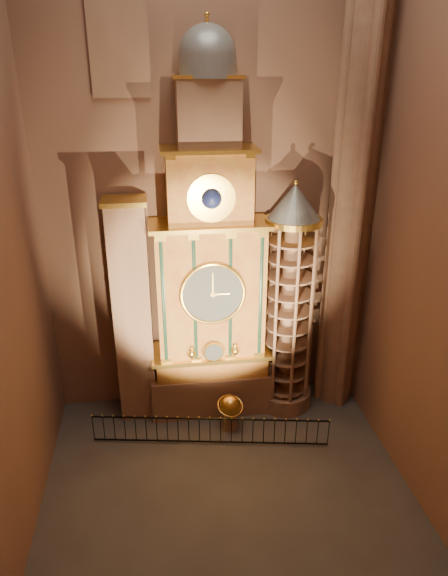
{
  "coord_description": "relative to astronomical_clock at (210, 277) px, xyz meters",
  "views": [
    {
      "loc": [
        -2.17,
        -15.38,
        15.01
      ],
      "look_at": [
        0.34,
        3.0,
        6.97
      ],
      "focal_mm": 32.0,
      "sensor_mm": 36.0,
      "label": 1
    }
  ],
  "objects": [
    {
      "name": "floor",
      "position": [
        0.0,
        -4.96,
        -6.68
      ],
      "size": [
        14.0,
        14.0,
        0.0
      ],
      "primitive_type": "plane",
      "color": "#383330",
      "rests_on": "ground"
    },
    {
      "name": "wall_back",
      "position": [
        0.0,
        1.04,
        4.32
      ],
      "size": [
        22.0,
        0.0,
        22.0
      ],
      "primitive_type": "plane",
      "rotation": [
        1.57,
        0.0,
        0.0
      ],
      "color": "#8E624C",
      "rests_on": "floor"
    },
    {
      "name": "wall_right",
      "position": [
        7.0,
        -4.96,
        4.32
      ],
      "size": [
        0.0,
        22.0,
        22.0
      ],
      "primitive_type": "plane",
      "rotation": [
        1.57,
        0.0,
        -1.57
      ],
      "color": "#8E624C",
      "rests_on": "floor"
    },
    {
      "name": "astronomical_clock",
      "position": [
        0.0,
        0.0,
        0.0
      ],
      "size": [
        5.6,
        2.41,
        16.7
      ],
      "color": "#8C634C",
      "rests_on": "floor"
    },
    {
      "name": "portrait_tower",
      "position": [
        -3.4,
        0.02,
        -1.53
      ],
      "size": [
        1.8,
        1.6,
        10.2
      ],
      "color": "#8C634C",
      "rests_on": "floor"
    },
    {
      "name": "stair_turret",
      "position": [
        3.5,
        -0.26,
        -1.41
      ],
      "size": [
        2.5,
        2.5,
        10.8
      ],
      "color": "#8C634C",
      "rests_on": "floor"
    },
    {
      "name": "gothic_pier",
      "position": [
        6.1,
        0.04,
        4.32
      ],
      "size": [
        2.04,
        2.04,
        22.0
      ],
      "color": "#8C634C",
      "rests_on": "floor"
    },
    {
      "name": "stained_glass_window",
      "position": [
        -3.2,
        0.95,
        9.82
      ],
      "size": [
        2.2,
        0.14,
        5.2
      ],
      "color": "navy",
      "rests_on": "wall_back"
    },
    {
      "name": "celestial_globe",
      "position": [
        0.64,
        -1.82,
        -5.67
      ],
      "size": [
        1.36,
        1.31,
        1.68
      ],
      "color": "#8C634C",
      "rests_on": "floor"
    },
    {
      "name": "iron_railing",
      "position": [
        -0.37,
        -2.75,
        -5.98
      ],
      "size": [
        9.94,
        1.72,
        1.28
      ],
      "color": "black",
      "rests_on": "floor"
    }
  ]
}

